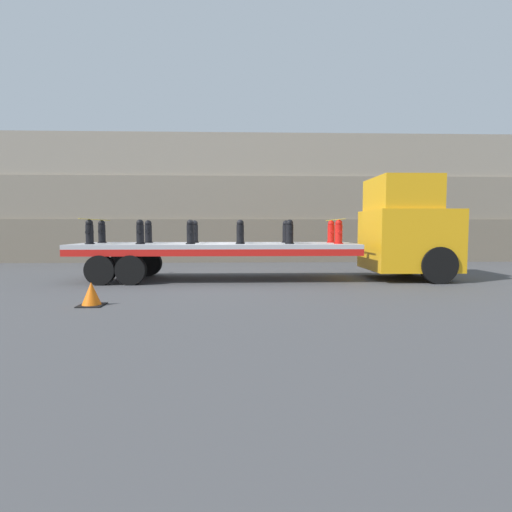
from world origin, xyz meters
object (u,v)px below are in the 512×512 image
object	(u,v)px
flatbed_trailer	(196,251)
fire_hydrant_black_far_4	(286,232)
fire_hydrant_black_far_2	(195,232)
traffic_cone	(91,294)
fire_hydrant_black_far_1	(148,232)
fire_hydrant_black_far_0	(102,232)
fire_hydrant_black_near_4	(290,232)
fire_hydrant_black_near_1	(140,232)
fire_hydrant_red_far_5	(331,232)
truck_cab	(410,229)
fire_hydrant_black_near_3	(240,232)
fire_hydrant_black_near_2	(190,232)
fire_hydrant_red_near_5	(339,232)
fire_hydrant_black_far_3	(240,232)
fire_hydrant_black_near_0	(90,232)

from	to	relation	value
flatbed_trailer	fire_hydrant_black_far_4	bearing A→B (deg)	10.23
fire_hydrant_black_far_2	traffic_cone	world-z (taller)	fire_hydrant_black_far_2
fire_hydrant_black_far_1	traffic_cone	world-z (taller)	fire_hydrant_black_far_1
flatbed_trailer	fire_hydrant_black_far_0	xyz separation A→B (m)	(-3.15, 0.53, 0.59)
fire_hydrant_black_near_4	fire_hydrant_black_far_1	bearing A→B (deg)	166.94
fire_hydrant_black_near_1	fire_hydrant_red_far_5	size ratio (longest dim) A/B	1.00
truck_cab	fire_hydrant_black_near_3	size ratio (longest dim) A/B	4.38
fire_hydrant_black_near_2	fire_hydrant_red_near_5	bearing A→B (deg)	0.00
fire_hydrant_black_near_2	fire_hydrant_black_far_4	size ratio (longest dim) A/B	1.00
flatbed_trailer	fire_hydrant_black_far_0	bearing A→B (deg)	170.46
fire_hydrant_black_far_0	traffic_cone	size ratio (longest dim) A/B	1.45
fire_hydrant_black_near_3	fire_hydrant_red_far_5	distance (m)	3.22
fire_hydrant_black_near_4	traffic_cone	xyz separation A→B (m)	(-4.66, -3.73, -1.28)
fire_hydrant_black_far_3	traffic_cone	world-z (taller)	fire_hydrant_black_far_3
fire_hydrant_black_far_2	fire_hydrant_black_far_1	bearing A→B (deg)	180.00
fire_hydrant_black_near_2	fire_hydrant_black_near_3	world-z (taller)	same
fire_hydrant_black_near_1	fire_hydrant_black_far_4	xyz separation A→B (m)	(4.56, 1.06, 0.00)
fire_hydrant_black_near_0	fire_hydrant_red_near_5	bearing A→B (deg)	0.00
flatbed_trailer	fire_hydrant_black_near_1	xyz separation A→B (m)	(-1.63, -0.53, 0.59)
fire_hydrant_black_near_0	fire_hydrant_black_far_3	size ratio (longest dim) A/B	1.00
truck_cab	fire_hydrant_black_near_3	xyz separation A→B (m)	(-5.48, -0.53, -0.08)
fire_hydrant_black_far_2	fire_hydrant_red_far_5	xyz separation A→B (m)	(4.56, 0.00, 0.00)
fire_hydrant_black_near_0	fire_hydrant_red_near_5	world-z (taller)	same
fire_hydrant_black_far_1	fire_hydrant_red_far_5	world-z (taller)	same
fire_hydrant_black_far_4	fire_hydrant_black_far_1	bearing A→B (deg)	180.00
truck_cab	fire_hydrant_black_far_4	world-z (taller)	truck_cab
fire_hydrant_black_near_2	fire_hydrant_red_near_5	distance (m)	4.56
fire_hydrant_black_near_4	fire_hydrant_red_far_5	size ratio (longest dim) A/B	1.00
fire_hydrant_black_far_1	fire_hydrant_black_far_3	xyz separation A→B (m)	(3.04, 0.00, 0.00)
fire_hydrant_black_far_3	fire_hydrant_red_near_5	distance (m)	3.22
fire_hydrant_black_far_0	fire_hydrant_black_far_2	bearing A→B (deg)	0.00
fire_hydrant_black_near_2	fire_hydrant_black_far_4	xyz separation A→B (m)	(3.04, 1.06, 0.00)
fire_hydrant_black_near_1	fire_hydrant_black_far_1	xyz separation A→B (m)	(0.00, 1.06, 0.00)
flatbed_trailer	traffic_cone	distance (m)	4.65
fire_hydrant_black_far_0	fire_hydrant_black_near_1	xyz separation A→B (m)	(1.52, -1.06, 0.00)
fire_hydrant_black_near_1	fire_hydrant_black_far_3	xyz separation A→B (m)	(3.04, 1.06, 0.00)
fire_hydrant_black_near_3	fire_hydrant_black_far_3	xyz separation A→B (m)	(0.00, 1.06, 0.00)
fire_hydrant_black_far_3	fire_hydrant_black_near_2	bearing A→B (deg)	-145.16
fire_hydrant_black_far_0	fire_hydrant_black_near_0	bearing A→B (deg)	-90.00
truck_cab	fire_hydrant_black_far_2	size ratio (longest dim) A/B	4.38
fire_hydrant_black_far_4	fire_hydrant_black_far_2	bearing A→B (deg)	180.00
truck_cab	fire_hydrant_black_far_1	world-z (taller)	truck_cab
fire_hydrant_black_far_3	traffic_cone	xyz separation A→B (m)	(-3.14, -4.78, -1.28)
fire_hydrant_black_near_0	fire_hydrant_red_far_5	world-z (taller)	same
fire_hydrant_black_far_2	fire_hydrant_black_far_0	bearing A→B (deg)	180.00
fire_hydrant_black_near_1	fire_hydrant_black_near_2	bearing A→B (deg)	0.00
fire_hydrant_black_far_3	fire_hydrant_black_far_4	bearing A→B (deg)	0.00
truck_cab	fire_hydrant_black_near_0	bearing A→B (deg)	-176.99
fire_hydrant_black_far_3	fire_hydrant_black_far_4	xyz separation A→B (m)	(1.52, 0.00, 0.00)
fire_hydrant_red_near_5	fire_hydrant_red_far_5	world-z (taller)	same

